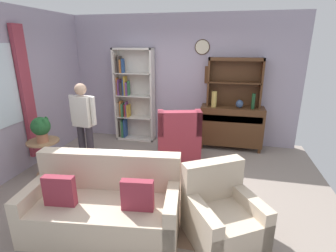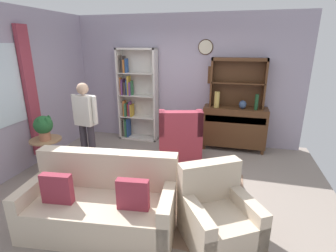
{
  "view_description": "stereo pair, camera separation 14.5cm",
  "coord_description": "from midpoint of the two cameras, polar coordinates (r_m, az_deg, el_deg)",
  "views": [
    {
      "loc": [
        0.94,
        -3.58,
        2.2
      ],
      "look_at": [
        0.1,
        0.2,
        0.95
      ],
      "focal_mm": 27.58,
      "sensor_mm": 36.0,
      "label": 1
    },
    {
      "loc": [
        1.08,
        -3.55,
        2.2
      ],
      "look_at": [
        0.1,
        0.2,
        0.95
      ],
      "focal_mm": 27.58,
      "sensor_mm": 36.0,
      "label": 2
    }
  ],
  "objects": [
    {
      "name": "coffee_table",
      "position": [
        3.86,
        -6.08,
        -10.78
      ],
      "size": [
        0.8,
        0.5,
        0.42
      ],
      "color": "#4C2D19",
      "rests_on": "ground_plane"
    },
    {
      "name": "bottle_wine",
      "position": [
        5.47,
        19.69,
        5.01
      ],
      "size": [
        0.07,
        0.07,
        0.32
      ],
      "primitive_type": "cylinder",
      "color": "#194223",
      "rests_on": "sideboard"
    },
    {
      "name": "armchair_floral",
      "position": [
        3.2,
        12.27,
        -19.23
      ],
      "size": [
        1.05,
        1.06,
        0.88
      ],
      "color": "beige",
      "rests_on": "ground_plane"
    },
    {
      "name": "person_reading",
      "position": [
        4.75,
        -16.91,
        1.31
      ],
      "size": [
        0.53,
        0.25,
        1.56
      ],
      "color": "#38333D",
      "rests_on": "ground_plane"
    },
    {
      "name": "wall_back",
      "position": [
        5.84,
        4.68,
        10.0
      ],
      "size": [
        5.0,
        0.09,
        2.8
      ],
      "color": "#A399AD",
      "rests_on": "ground_plane"
    },
    {
      "name": "wingback_chair",
      "position": [
        4.95,
        3.46,
        -3.68
      ],
      "size": [
        0.97,
        0.98,
        1.05
      ],
      "color": "maroon",
      "rests_on": "ground_plane"
    },
    {
      "name": "couch_floral",
      "position": [
        3.39,
        -13.15,
        -16.48
      ],
      "size": [
        1.89,
        1.06,
        0.9
      ],
      "color": "beige",
      "rests_on": "ground_plane"
    },
    {
      "name": "sideboard",
      "position": [
        5.68,
        15.12,
        -0.06
      ],
      "size": [
        1.3,
        0.45,
        0.92
      ],
      "color": "#4C2D19",
      "rests_on": "ground_plane"
    },
    {
      "name": "plant_stand",
      "position": [
        4.94,
        -24.33,
        -5.26
      ],
      "size": [
        0.52,
        0.52,
        0.63
      ],
      "color": "#A87F56",
      "rests_on": "ground_plane"
    },
    {
      "name": "ground_plane",
      "position": [
        4.31,
        -1.02,
        -12.93
      ],
      "size": [
        5.4,
        4.6,
        0.02
      ],
      "primitive_type": "cube",
      "color": "gray"
    },
    {
      "name": "book_stack",
      "position": [
        3.87,
        -3.89,
        -9.19
      ],
      "size": [
        0.19,
        0.15,
        0.05
      ],
      "color": "#723F7F",
      "rests_on": "coffee_table"
    },
    {
      "name": "sideboard_hutch",
      "position": [
        5.57,
        16.01,
        10.62
      ],
      "size": [
        1.1,
        0.26,
        1.0
      ],
      "color": "#4C2D19",
      "rests_on": "sideboard"
    },
    {
      "name": "vase_round",
      "position": [
        5.49,
        16.89,
        4.55
      ],
      "size": [
        0.15,
        0.15,
        0.17
      ],
      "primitive_type": "ellipsoid",
      "color": "#33476B",
      "rests_on": "sideboard"
    },
    {
      "name": "area_rug",
      "position": [
        4.02,
        0.63,
        -15.26
      ],
      "size": [
        2.26,
        1.95,
        0.01
      ],
      "primitive_type": "cube",
      "color": "#846651",
      "rests_on": "ground_plane"
    },
    {
      "name": "bookshelf",
      "position": [
        6.03,
        -6.68,
        6.6
      ],
      "size": [
        0.9,
        0.3,
        2.1
      ],
      "color": "silver",
      "rests_on": "ground_plane"
    },
    {
      "name": "potted_plant_large",
      "position": [
        4.73,
        -25.01,
        -0.03
      ],
      "size": [
        0.31,
        0.31,
        0.42
      ],
      "color": "#AD6B4C",
      "rests_on": "plant_stand"
    },
    {
      "name": "vase_tall",
      "position": [
        5.47,
        11.51,
        5.74
      ],
      "size": [
        0.11,
        0.11,
        0.33
      ],
      "primitive_type": "cylinder",
      "color": "tan",
      "rests_on": "sideboard"
    },
    {
      "name": "wall_left",
      "position": [
        5.05,
        -30.21,
        6.34
      ],
      "size": [
        0.16,
        4.2,
        2.8
      ],
      "color": "#A399AD",
      "rests_on": "ground_plane"
    }
  ]
}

